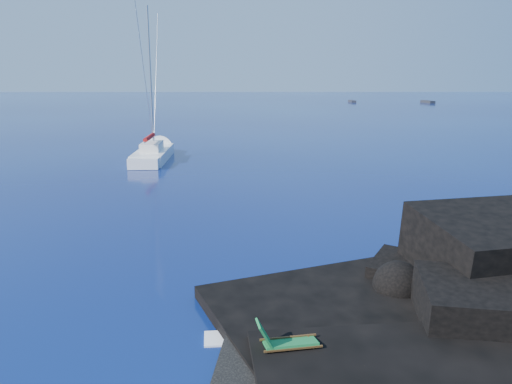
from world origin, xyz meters
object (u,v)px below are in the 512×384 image
Objects in this scene: deck_chair at (291,336)px; marker_cone at (433,336)px; sailboat at (153,160)px; distant_boat_b at (428,103)px; sunbather at (348,370)px; distant_boat_a at (352,102)px.

deck_chair reaches higher than marker_cone.
distant_boat_b is (56.15, 88.61, 0.00)m from sailboat.
sailboat is 37.04m from sunbather.
marker_cone reaches higher than distant_boat_a.
sunbather is 0.43× the size of distant_boat_a.
sunbather is 3.58× the size of marker_cone.
deck_chair is at bearing -172.75° from marker_cone.
sailboat is 7.82× the size of sunbather.
sunbather is 0.36× the size of distant_boat_b.
marker_cone is at bearing -2.76° from deck_chair.
marker_cone is (14.69, -33.50, 0.60)m from sailboat.
deck_chair reaches higher than sunbather.
distant_boat_a is (36.53, 92.06, 0.00)m from sailboat.
deck_chair is (10.51, -34.04, 0.93)m from sailboat.
marker_cone is at bearing -67.64° from sailboat.
distant_boat_a is (24.61, 127.13, -0.52)m from sunbather.
distant_boat_b is (44.23, 123.68, -0.52)m from sunbather.
sailboat is 99.04m from distant_boat_a.
sunbather is at bearing -46.34° from deck_chair.
deck_chair is 130.86m from distant_boat_b.
marker_cone is 127.45m from distant_boat_a.
sailboat is at bearing -135.38° from distant_boat_b.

